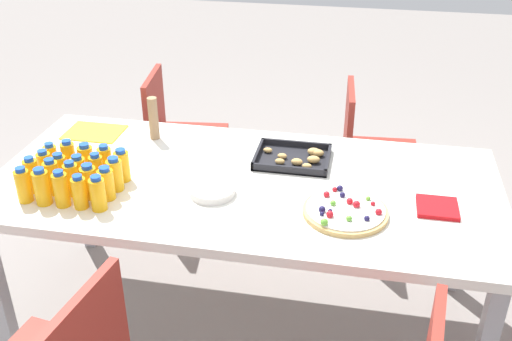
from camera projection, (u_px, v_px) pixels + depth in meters
ground_plane at (246, 316)px, 2.76m from camera, size 12.00×12.00×0.00m
party_table at (244, 193)px, 2.44m from camera, size 2.04×0.96×0.73m
chair_far_left at (177, 132)px, 3.34m from camera, size 0.45×0.45×0.83m
chair_far_right at (369, 148)px, 3.17m from camera, size 0.43×0.43×0.83m
juice_bottle_0 at (23, 185)px, 2.24m from camera, size 0.06×0.06×0.14m
juice_bottle_1 at (42, 187)px, 2.22m from camera, size 0.06×0.06×0.15m
juice_bottle_2 at (61, 189)px, 2.21m from camera, size 0.06×0.06×0.15m
juice_bottle_3 at (80, 192)px, 2.20m from camera, size 0.05×0.05×0.14m
juice_bottle_4 at (98, 194)px, 2.19m from camera, size 0.06×0.06×0.14m
juice_bottle_5 at (32, 175)px, 2.30m from camera, size 0.05×0.05×0.15m
juice_bottle_6 at (52, 177)px, 2.29m from camera, size 0.06×0.06×0.15m
juice_bottle_7 at (72, 179)px, 2.29m from camera, size 0.06×0.06×0.14m
juice_bottle_8 at (89, 182)px, 2.27m from camera, size 0.06×0.06×0.14m
juice_bottle_9 at (106, 184)px, 2.26m from camera, size 0.06×0.06×0.14m
juice_bottle_10 at (45, 167)px, 2.37m from camera, size 0.06×0.06×0.14m
juice_bottle_11 at (60, 170)px, 2.36m from camera, size 0.06×0.06×0.13m
juice_bottle_12 at (79, 171)px, 2.35m from camera, size 0.06×0.06×0.13m
juice_bottle_13 at (97, 171)px, 2.33m from camera, size 0.05×0.05×0.15m
juice_bottle_14 at (115, 175)px, 2.32m from camera, size 0.06×0.06×0.14m
juice_bottle_15 at (51, 159)px, 2.44m from camera, size 0.05×0.05×0.13m
juice_bottle_16 at (69, 158)px, 2.43m from camera, size 0.06×0.06×0.15m
juice_bottle_17 at (86, 161)px, 2.41m from camera, size 0.06×0.06×0.14m
juice_bottle_18 at (105, 162)px, 2.40m from camera, size 0.06×0.06×0.15m
juice_bottle_19 at (122, 166)px, 2.38m from camera, size 0.06×0.06×0.14m
fruit_pizza at (345, 211)px, 2.18m from camera, size 0.31×0.31×0.05m
snack_tray at (295, 158)px, 2.55m from camera, size 0.31×0.25×0.04m
plate_stack at (212, 191)px, 2.31m from camera, size 0.18×0.18×0.03m
napkin_stack at (437, 207)px, 2.21m from camera, size 0.15×0.15×0.02m
cardboard_tube at (153, 118)px, 2.70m from camera, size 0.04×0.04×0.20m
paper_folder at (94, 132)px, 2.80m from camera, size 0.26×0.20×0.01m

